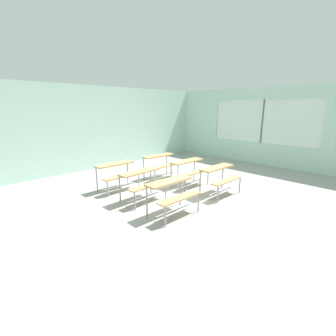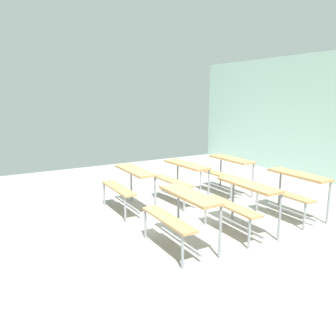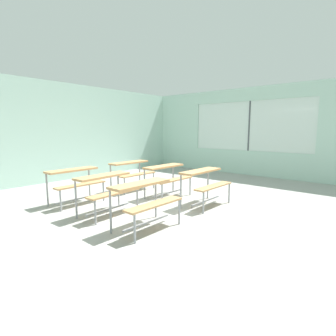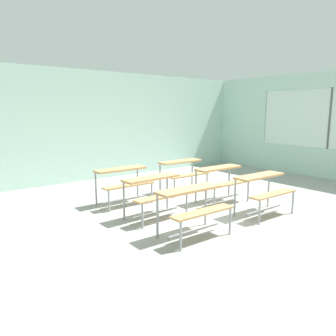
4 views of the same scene
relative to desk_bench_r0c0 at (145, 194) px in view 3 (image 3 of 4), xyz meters
name	(u,v)px [view 3 (image 3 of 4)]	position (x,y,z in m)	size (l,w,h in m)	color
ground	(166,211)	(0.93, 0.38, -0.59)	(10.00, 9.00, 0.05)	#9E9E99
wall_back	(53,132)	(0.93, 4.88, 0.94)	(10.00, 0.12, 3.00)	silver
wall_right	(267,134)	(5.93, 0.24, 0.88)	(0.12, 9.00, 3.00)	silver
desk_bench_r0c0	(145,194)	(0.00, 0.00, 0.00)	(1.11, 0.60, 0.74)	tan
desk_bench_r0c1	(205,179)	(1.73, -0.02, 0.00)	(1.11, 0.61, 0.74)	tan
desk_bench_r1c0	(107,185)	(0.04, 1.07, 0.00)	(1.12, 0.64, 0.74)	tan
desk_bench_r1c1	(167,173)	(1.75, 1.03, 0.00)	(1.12, 0.62, 0.74)	tan
desk_bench_r2c0	(75,178)	(0.04, 2.18, 0.00)	(1.10, 0.59, 0.74)	tan
desk_bench_r2c1	(132,169)	(1.69, 2.21, 0.00)	(1.11, 0.61, 0.74)	tan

